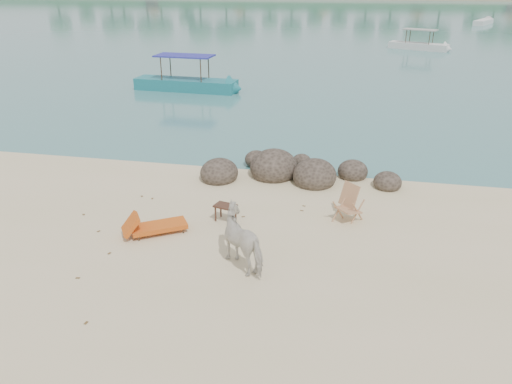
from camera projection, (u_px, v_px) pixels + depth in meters
water at (347, 9)px, 92.47m from camera, size 400.00×400.00×0.00m
boulders at (288, 172)px, 16.48m from camera, size 6.47×2.95×1.19m
cow at (246, 240)px, 11.36m from camera, size 1.69×1.61×1.36m
side_table at (226, 214)px, 13.58m from camera, size 0.66×0.52×0.47m
lounge_chair at (159, 224)px, 12.96m from camera, size 1.83×1.47×0.53m
deck_chair at (348, 206)px, 13.49m from camera, size 0.92×0.92×0.97m
boat_near at (185, 61)px, 28.47m from camera, size 6.77×1.90×3.25m
boat_mid at (420, 33)px, 43.96m from camera, size 5.82×3.40×2.81m
boat_far at (483, 21)px, 65.95m from camera, size 3.79×5.97×0.69m
dead_leaves at (166, 229)px, 13.29m from camera, size 6.15×6.23×0.00m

